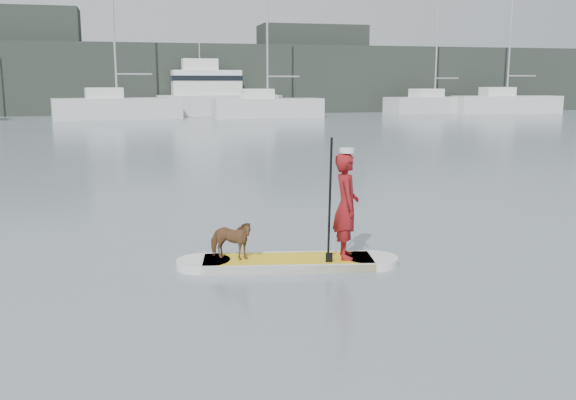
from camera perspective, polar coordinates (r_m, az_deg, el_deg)
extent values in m
plane|color=slate|center=(6.62, -19.91, -14.20)|extent=(140.00, 140.00, 0.00)
cube|color=yellow|center=(9.57, 0.00, -5.54)|extent=(2.60, 1.24, 0.12)
cylinder|color=silver|center=(9.58, -7.52, -5.62)|extent=(0.80, 0.80, 0.12)
cylinder|color=silver|center=(9.72, 7.41, -5.38)|extent=(0.80, 0.80, 0.12)
cube|color=silver|center=(9.93, -0.13, -4.96)|extent=(2.47, 0.51, 0.12)
cube|color=silver|center=(9.22, 0.14, -6.17)|extent=(2.47, 0.51, 0.12)
imported|color=maroon|center=(9.46, 5.19, -0.52)|extent=(0.48, 0.63, 1.57)
cylinder|color=silver|center=(9.34, 5.27, 4.41)|extent=(0.22, 0.22, 0.07)
imported|color=brown|center=(9.47, -5.13, -3.54)|extent=(0.76, 0.64, 0.59)
cylinder|color=black|center=(9.17, 3.73, -0.23)|extent=(0.09, 0.30, 1.89)
cube|color=black|center=(9.38, 3.67, -5.64)|extent=(0.10, 0.04, 0.32)
cube|color=silver|center=(50.23, -14.91, 7.86)|extent=(9.62, 4.10, 1.55)
cube|color=white|center=(50.10, -16.04, 9.14)|extent=(2.85, 2.35, 0.78)
cylinder|color=#B7B7BC|center=(50.43, -15.28, 15.56)|extent=(0.16, 0.16, 11.98)
cylinder|color=#B7B7BC|center=(50.37, -13.52, 10.83)|extent=(2.65, 0.46, 0.11)
cube|color=silver|center=(50.67, -1.82, 8.18)|extent=(8.48, 2.84, 1.48)
cube|color=white|center=(50.46, -2.77, 9.42)|extent=(2.39, 1.95, 0.74)
cylinder|color=#B7B7BC|center=(50.80, -1.86, 15.10)|extent=(0.15, 0.15, 10.78)
cylinder|color=#B7B7BC|center=(50.93, -0.41, 10.93)|extent=(2.54, 0.13, 0.11)
cube|color=silver|center=(59.20, 12.88, 8.23)|extent=(9.35, 4.04, 1.44)
cube|color=white|center=(58.65, 12.20, 9.29)|extent=(2.79, 2.24, 0.72)
cylinder|color=#B7B7BC|center=(59.35, 13.15, 14.68)|extent=(0.14, 0.14, 11.93)
cylinder|color=#B7B7BC|center=(59.89, 13.95, 10.47)|extent=(2.45, 0.48, 0.10)
cube|color=silver|center=(54.61, -6.16, 8.38)|extent=(10.20, 3.22, 1.67)
cube|color=white|center=(54.45, -7.28, 10.30)|extent=(5.62, 2.56, 2.04)
cube|color=white|center=(54.40, -7.86, 11.85)|extent=(2.86, 1.75, 0.93)
cube|color=black|center=(54.45, -7.29, 10.69)|extent=(5.72, 2.62, 0.42)
cylinder|color=#B7B7BC|center=(54.45, -7.89, 13.11)|extent=(0.09, 0.09, 1.48)
cube|color=#202822|center=(59.01, -14.90, 10.35)|extent=(90.00, 6.00, 6.00)
cube|color=#202822|center=(62.44, 2.16, 11.59)|extent=(10.00, 4.00, 8.00)
cube|color=silver|center=(60.98, 18.83, 8.04)|extent=(9.51, 3.66, 1.53)
cube|color=white|center=(60.53, 18.11, 9.15)|extent=(2.77, 2.22, 0.77)
cylinder|color=#B7B7BC|center=(61.10, 19.18, 13.90)|extent=(0.15, 0.15, 10.99)
cylinder|color=#B7B7BC|center=(61.57, 20.07, 10.33)|extent=(2.63, 0.34, 0.11)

